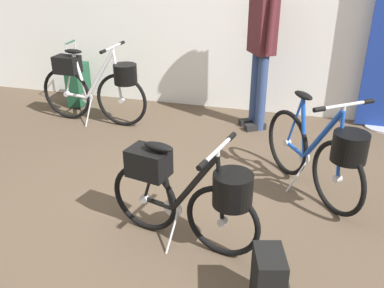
{
  "coord_description": "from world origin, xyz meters",
  "views": [
    {
      "loc": [
        0.81,
        -2.6,
        1.96
      ],
      "look_at": [
        0.04,
        0.23,
        0.55
      ],
      "focal_mm": 39.57,
      "sensor_mm": 36.0,
      "label": 1
    }
  ],
  "objects_px": {
    "folding_bike_foreground": "(188,191)",
    "visitor_near_wall": "(262,37)",
    "display_bike_right": "(321,153)",
    "rolling_suitcase": "(78,84)",
    "backpack_on_floor": "(269,284)",
    "display_bike_left": "(96,84)"
  },
  "relations": [
    {
      "from": "folding_bike_foreground",
      "to": "visitor_near_wall",
      "type": "bearing_deg",
      "value": 85.21
    },
    {
      "from": "display_bike_right",
      "to": "visitor_near_wall",
      "type": "distance_m",
      "value": 1.66
    },
    {
      "from": "visitor_near_wall",
      "to": "rolling_suitcase",
      "type": "height_order",
      "value": "visitor_near_wall"
    },
    {
      "from": "folding_bike_foreground",
      "to": "display_bike_right",
      "type": "relative_size",
      "value": 1.08
    },
    {
      "from": "rolling_suitcase",
      "to": "backpack_on_floor",
      "type": "distance_m",
      "value": 3.97
    },
    {
      "from": "display_bike_left",
      "to": "visitor_near_wall",
      "type": "xyz_separation_m",
      "value": [
        1.82,
        0.36,
        0.56
      ]
    },
    {
      "from": "display_bike_left",
      "to": "visitor_near_wall",
      "type": "distance_m",
      "value": 1.94
    },
    {
      "from": "visitor_near_wall",
      "to": "display_bike_left",
      "type": "bearing_deg",
      "value": -168.72
    },
    {
      "from": "folding_bike_foreground",
      "to": "display_bike_left",
      "type": "bearing_deg",
      "value": 131.07
    },
    {
      "from": "folding_bike_foreground",
      "to": "visitor_near_wall",
      "type": "xyz_separation_m",
      "value": [
        0.19,
        2.24,
        0.61
      ]
    },
    {
      "from": "folding_bike_foreground",
      "to": "visitor_near_wall",
      "type": "relative_size",
      "value": 0.64
    },
    {
      "from": "display_bike_left",
      "to": "display_bike_right",
      "type": "relative_size",
      "value": 1.28
    },
    {
      "from": "folding_bike_foreground",
      "to": "backpack_on_floor",
      "type": "distance_m",
      "value": 0.81
    },
    {
      "from": "visitor_near_wall",
      "to": "rolling_suitcase",
      "type": "xyz_separation_m",
      "value": [
        -2.34,
        0.13,
        -0.76
      ]
    },
    {
      "from": "backpack_on_floor",
      "to": "display_bike_left",
      "type": "bearing_deg",
      "value": 133.68
    },
    {
      "from": "visitor_near_wall",
      "to": "backpack_on_floor",
      "type": "bearing_deg",
      "value": -81.12
    },
    {
      "from": "display_bike_right",
      "to": "backpack_on_floor",
      "type": "bearing_deg",
      "value": -101.16
    },
    {
      "from": "display_bike_right",
      "to": "visitor_near_wall",
      "type": "xyz_separation_m",
      "value": [
        -0.69,
        1.38,
        0.62
      ]
    },
    {
      "from": "display_bike_right",
      "to": "rolling_suitcase",
      "type": "distance_m",
      "value": 3.39
    },
    {
      "from": "folding_bike_foreground",
      "to": "display_bike_right",
      "type": "xyz_separation_m",
      "value": [
        0.88,
        0.86,
        -0.01
      ]
    },
    {
      "from": "display_bike_left",
      "to": "backpack_on_floor",
      "type": "distance_m",
      "value": 3.26
    },
    {
      "from": "folding_bike_foreground",
      "to": "rolling_suitcase",
      "type": "bearing_deg",
      "value": 132.31
    }
  ]
}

